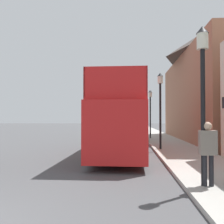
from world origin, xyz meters
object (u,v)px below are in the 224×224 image
object	(u,v)px
tour_bus	(121,123)
parked_car_ahead_of_bus	(134,134)
lamp_post_third	(150,105)
pedestrian_second	(208,147)
lamp_post_nearest	(203,75)
lamp_post_second	(160,96)

from	to	relation	value
tour_bus	parked_car_ahead_of_bus	xyz separation A→B (m)	(0.87, 8.07, -1.13)
lamp_post_third	parked_car_ahead_of_bus	bearing A→B (deg)	-124.94
pedestrian_second	lamp_post_third	world-z (taller)	lamp_post_third
pedestrian_second	tour_bus	bearing A→B (deg)	110.52
pedestrian_second	lamp_post_nearest	xyz separation A→B (m)	(-0.12, 0.02, 2.06)
tour_bus	lamp_post_second	distance (m)	3.34
parked_car_ahead_of_bus	pedestrian_second	distance (m)	15.22
parked_car_ahead_of_bus	lamp_post_second	bearing A→B (deg)	-73.63
pedestrian_second	lamp_post_second	xyz separation A→B (m)	(-0.25, 8.73, 2.16)
lamp_post_nearest	lamp_post_second	size ratio (longest dim) A/B	0.96
pedestrian_second	lamp_post_third	xyz separation A→B (m)	(-0.12, 17.44, 2.08)
tour_bus	lamp_post_third	size ratio (longest dim) A/B	2.18
pedestrian_second	lamp_post_second	size ratio (longest dim) A/B	0.38
pedestrian_second	parked_car_ahead_of_bus	bearing A→B (deg)	96.64
lamp_post_nearest	lamp_post_third	size ratio (longest dim) A/B	0.99
lamp_post_third	pedestrian_second	bearing A→B (deg)	-89.59
tour_bus	pedestrian_second	size ratio (longest dim) A/B	5.53
lamp_post_second	tour_bus	bearing A→B (deg)	-144.45
lamp_post_second	lamp_post_third	distance (m)	8.71
pedestrian_second	lamp_post_nearest	bearing A→B (deg)	168.64
parked_car_ahead_of_bus	lamp_post_nearest	bearing A→B (deg)	-80.78
parked_car_ahead_of_bus	lamp_post_third	xyz separation A→B (m)	(1.64, 2.34, 2.64)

